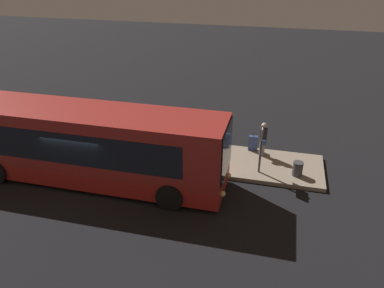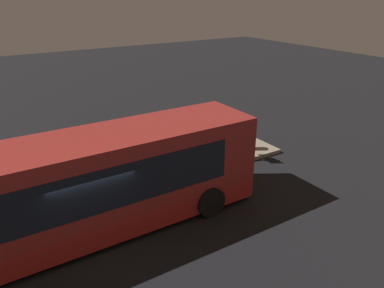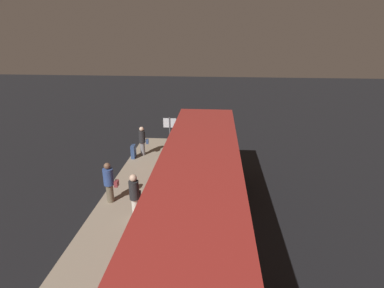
{
  "view_description": "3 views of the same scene",
  "coord_description": "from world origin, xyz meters",
  "px_view_note": "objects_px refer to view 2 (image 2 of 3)",
  "views": [
    {
      "loc": [
        7.73,
        -12.28,
        8.95
      ],
      "look_at": [
        4.43,
        0.86,
        1.97
      ],
      "focal_mm": 35.0,
      "sensor_mm": 36.0,
      "label": 1
    },
    {
      "loc": [
        -2.54,
        -10.12,
        7.36
      ],
      "look_at": [
        4.43,
        0.86,
        1.97
      ],
      "focal_mm": 35.0,
      "sensor_mm": 36.0,
      "label": 2
    },
    {
      "loc": [
        -8.53,
        -0.19,
        6.9
      ],
      "look_at": [
        4.43,
        0.86,
        1.97
      ],
      "focal_mm": 28.0,
      "sensor_mm": 36.0,
      "label": 3
    }
  ],
  "objects_px": {
    "bus_lead": "(77,191)",
    "passenger_with_bags": "(205,129)",
    "suitcase": "(192,138)",
    "sign_post": "(226,128)",
    "passenger_boarding": "(90,166)",
    "trash_bin": "(251,143)",
    "passenger_waiting": "(104,149)"
  },
  "relations": [
    {
      "from": "bus_lead",
      "to": "passenger_with_bags",
      "type": "bearing_deg",
      "value": 26.61
    },
    {
      "from": "suitcase",
      "to": "sign_post",
      "type": "relative_size",
      "value": 0.44
    },
    {
      "from": "bus_lead",
      "to": "sign_post",
      "type": "bearing_deg",
      "value": 15.73
    },
    {
      "from": "sign_post",
      "to": "passenger_boarding",
      "type": "bearing_deg",
      "value": 176.01
    },
    {
      "from": "sign_post",
      "to": "trash_bin",
      "type": "distance_m",
      "value": 2.01
    },
    {
      "from": "passenger_boarding",
      "to": "trash_bin",
      "type": "bearing_deg",
      "value": 91.23
    },
    {
      "from": "bus_lead",
      "to": "suitcase",
      "type": "xyz_separation_m",
      "value": [
        6.79,
        4.07,
        -1.06
      ]
    },
    {
      "from": "sign_post",
      "to": "suitcase",
      "type": "bearing_deg",
      "value": 103.45
    },
    {
      "from": "bus_lead",
      "to": "sign_post",
      "type": "relative_size",
      "value": 5.37
    },
    {
      "from": "passenger_with_bags",
      "to": "passenger_waiting",
      "type": "bearing_deg",
      "value": -11.3
    },
    {
      "from": "passenger_boarding",
      "to": "passenger_waiting",
      "type": "xyz_separation_m",
      "value": [
        1.03,
        1.34,
        -0.05
      ]
    },
    {
      "from": "bus_lead",
      "to": "passenger_waiting",
      "type": "distance_m",
      "value": 4.43
    },
    {
      "from": "passenger_with_bags",
      "to": "passenger_boarding",
      "type": "bearing_deg",
      "value": 1.45
    },
    {
      "from": "passenger_waiting",
      "to": "suitcase",
      "type": "distance_m",
      "value": 4.64
    },
    {
      "from": "passenger_with_bags",
      "to": "trash_bin",
      "type": "relative_size",
      "value": 2.6
    },
    {
      "from": "passenger_with_bags",
      "to": "suitcase",
      "type": "height_order",
      "value": "passenger_with_bags"
    },
    {
      "from": "suitcase",
      "to": "sign_post",
      "type": "bearing_deg",
      "value": -76.55
    },
    {
      "from": "passenger_with_bags",
      "to": "trash_bin",
      "type": "bearing_deg",
      "value": 129.45
    },
    {
      "from": "passenger_waiting",
      "to": "sign_post",
      "type": "bearing_deg",
      "value": 158.0
    },
    {
      "from": "passenger_boarding",
      "to": "bus_lead",
      "type": "bearing_deg",
      "value": -21.64
    },
    {
      "from": "passenger_waiting",
      "to": "bus_lead",
      "type": "bearing_deg",
      "value": 57.25
    },
    {
      "from": "passenger_boarding",
      "to": "trash_bin",
      "type": "distance_m",
      "value": 7.81
    },
    {
      "from": "bus_lead",
      "to": "trash_bin",
      "type": "height_order",
      "value": "bus_lead"
    },
    {
      "from": "passenger_boarding",
      "to": "suitcase",
      "type": "xyz_separation_m",
      "value": [
        5.64,
        1.6,
        -0.62
      ]
    },
    {
      "from": "bus_lead",
      "to": "suitcase",
      "type": "bearing_deg",
      "value": 30.95
    },
    {
      "from": "passenger_boarding",
      "to": "trash_bin",
      "type": "height_order",
      "value": "passenger_boarding"
    },
    {
      "from": "passenger_waiting",
      "to": "passenger_with_bags",
      "type": "height_order",
      "value": "passenger_waiting"
    },
    {
      "from": "passenger_with_bags",
      "to": "sign_post",
      "type": "xyz_separation_m",
      "value": [
        0.01,
        -1.59,
        0.55
      ]
    },
    {
      "from": "passenger_with_bags",
      "to": "suitcase",
      "type": "distance_m",
      "value": 0.84
    },
    {
      "from": "passenger_waiting",
      "to": "sign_post",
      "type": "height_order",
      "value": "sign_post"
    },
    {
      "from": "suitcase",
      "to": "trash_bin",
      "type": "height_order",
      "value": "suitcase"
    },
    {
      "from": "suitcase",
      "to": "trash_bin",
      "type": "xyz_separation_m",
      "value": [
        2.14,
        -1.89,
        -0.05
      ]
    }
  ]
}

